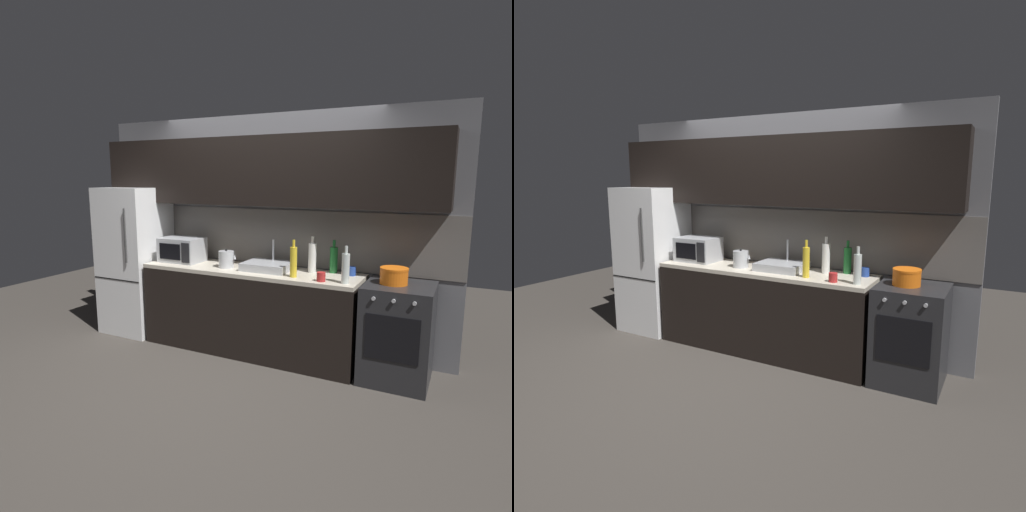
% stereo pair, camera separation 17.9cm
% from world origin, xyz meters
% --- Properties ---
extents(ground_plane, '(10.00, 10.00, 0.00)m').
position_xyz_m(ground_plane, '(0.00, 0.00, 0.00)').
color(ground_plane, '#3D3833').
extents(back_wall, '(4.08, 0.44, 2.50)m').
position_xyz_m(back_wall, '(0.00, 1.20, 1.55)').
color(back_wall, slate).
rests_on(back_wall, ground).
extents(counter_run, '(2.34, 0.60, 0.90)m').
position_xyz_m(counter_run, '(0.00, 0.90, 0.45)').
color(counter_run, black).
rests_on(counter_run, ground).
extents(refrigerator, '(0.68, 0.69, 1.72)m').
position_xyz_m(refrigerator, '(-1.55, 0.90, 0.86)').
color(refrigerator, white).
rests_on(refrigerator, ground).
extents(oven_range, '(0.60, 0.62, 0.90)m').
position_xyz_m(oven_range, '(1.51, 0.90, 0.45)').
color(oven_range, '#232326').
rests_on(oven_range, ground).
extents(microwave, '(0.46, 0.35, 0.27)m').
position_xyz_m(microwave, '(-0.87, 0.92, 1.04)').
color(microwave, '#A8AAAF').
rests_on(microwave, counter_run).
extents(sink_basin, '(0.48, 0.38, 0.30)m').
position_xyz_m(sink_basin, '(0.20, 0.93, 0.94)').
color(sink_basin, '#ADAFB5').
rests_on(sink_basin, counter_run).
extents(kettle, '(0.20, 0.16, 0.20)m').
position_xyz_m(kettle, '(-0.25, 0.85, 0.99)').
color(kettle, '#B7BABF').
rests_on(kettle, counter_run).
extents(wine_bottle_green, '(0.08, 0.08, 0.33)m').
position_xyz_m(wine_bottle_green, '(0.84, 1.11, 1.04)').
color(wine_bottle_green, '#1E6B2D').
rests_on(wine_bottle_green, counter_run).
extents(wine_bottle_clear, '(0.07, 0.07, 0.34)m').
position_xyz_m(wine_bottle_clear, '(1.06, 0.73, 1.04)').
color(wine_bottle_clear, silver).
rests_on(wine_bottle_clear, counter_run).
extents(wine_bottle_yellow, '(0.07, 0.07, 0.36)m').
position_xyz_m(wine_bottle_yellow, '(0.55, 0.75, 1.05)').
color(wine_bottle_yellow, gold).
rests_on(wine_bottle_yellow, counter_run).
extents(wine_bottle_white, '(0.08, 0.08, 0.36)m').
position_xyz_m(wine_bottle_white, '(0.64, 1.03, 1.05)').
color(wine_bottle_white, silver).
rests_on(wine_bottle_white, counter_run).
extents(mug_orange, '(0.07, 0.07, 0.11)m').
position_xyz_m(mug_orange, '(-0.38, 1.10, 0.95)').
color(mug_orange, orange).
rests_on(mug_orange, counter_run).
extents(mug_red, '(0.08, 0.08, 0.09)m').
position_xyz_m(mug_red, '(0.84, 0.70, 0.94)').
color(mug_red, '#A82323').
rests_on(mug_red, counter_run).
extents(mug_blue, '(0.08, 0.08, 0.09)m').
position_xyz_m(mug_blue, '(1.03, 1.06, 0.94)').
color(mug_blue, '#234299').
rests_on(mug_blue, counter_run).
extents(cooking_pot, '(0.25, 0.25, 0.15)m').
position_xyz_m(cooking_pot, '(1.45, 0.90, 0.97)').
color(cooking_pot, orange).
rests_on(cooking_pot, oven_range).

